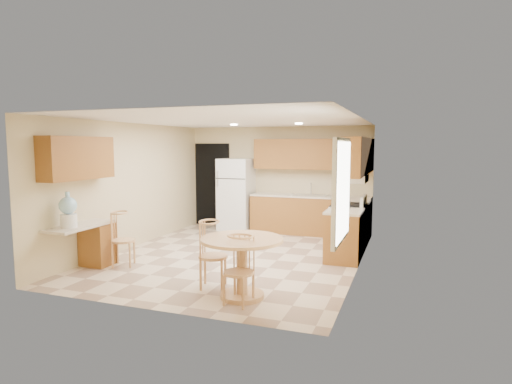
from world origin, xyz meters
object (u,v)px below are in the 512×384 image
(stove, at_px, (348,227))
(water_crock, at_px, (68,211))
(refrigerator, at_px, (236,194))
(dining_table, at_px, (242,259))
(chair_table_b, at_px, (236,265))
(chair_desk, at_px, (120,234))
(chair_table_a, at_px, (210,249))

(stove, relative_size, water_crock, 1.93)
(refrigerator, distance_m, dining_table, 4.76)
(refrigerator, height_order, stove, refrigerator)
(chair_table_b, bearing_deg, refrigerator, -60.36)
(stove, distance_m, water_crock, 5.05)
(stove, relative_size, chair_desk, 1.18)
(chair_table_a, xyz_separation_m, chair_table_b, (0.60, -0.49, -0.05))
(stove, relative_size, dining_table, 0.98)
(stove, height_order, chair_table_b, stove)
(refrigerator, height_order, chair_table_b, refrigerator)
(stove, height_order, chair_table_a, stove)
(chair_table_b, xyz_separation_m, water_crock, (-2.98, 0.34, 0.48))
(stove, xyz_separation_m, dining_table, (-0.99, -3.14, 0.07))
(refrigerator, xyz_separation_m, chair_desk, (-0.60, -3.70, -0.30))
(refrigerator, height_order, water_crock, refrigerator)
(chair_table_b, bearing_deg, dining_table, -74.09)
(stove, bearing_deg, chair_desk, -144.50)
(water_crock, bearing_deg, chair_table_a, 3.59)
(stove, bearing_deg, chair_table_a, -117.40)
(chair_table_b, relative_size, chair_desk, 0.97)
(dining_table, height_order, chair_desk, chair_desk)
(stove, distance_m, dining_table, 3.29)
(stove, relative_size, chair_table_b, 1.22)
(chair_table_a, relative_size, chair_table_b, 1.08)
(refrigerator, relative_size, dining_table, 1.56)
(chair_table_b, relative_size, water_crock, 1.57)
(chair_table_b, bearing_deg, chair_table_a, -31.75)
(chair_table_a, distance_m, water_crock, 2.42)
(stove, distance_m, chair_table_b, 3.59)
(chair_desk, distance_m, water_crock, 0.92)
(chair_table_b, xyz_separation_m, chair_desk, (-2.53, 0.99, 0.02))
(stove, bearing_deg, dining_table, -107.59)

